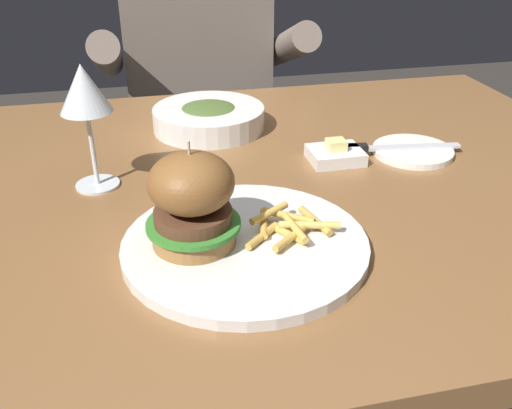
{
  "coord_description": "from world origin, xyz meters",
  "views": [
    {
      "loc": [
        -0.19,
        -0.75,
        1.12
      ],
      "look_at": [
        -0.06,
        -0.15,
        0.78
      ],
      "focal_mm": 40.0,
      "sensor_mm": 36.0,
      "label": 1
    }
  ],
  "objects_px": {
    "burger_sandwich": "(192,200)",
    "wine_glass": "(84,94)",
    "soup_bowl": "(209,117)",
    "butter_dish": "(335,154)",
    "diner_person": "(200,124)",
    "main_plate": "(245,245)",
    "bread_plate": "(413,151)",
    "table_knife": "(383,147)"
  },
  "relations": [
    {
      "from": "main_plate",
      "to": "soup_bowl",
      "type": "distance_m",
      "value": 0.41
    },
    {
      "from": "burger_sandwich",
      "to": "butter_dish",
      "type": "relative_size",
      "value": 1.55
    },
    {
      "from": "main_plate",
      "to": "table_knife",
      "type": "xyz_separation_m",
      "value": [
        0.28,
        0.23,
        0.01
      ]
    },
    {
      "from": "main_plate",
      "to": "burger_sandwich",
      "type": "distance_m",
      "value": 0.09
    },
    {
      "from": "wine_glass",
      "to": "soup_bowl",
      "type": "bearing_deg",
      "value": 44.57
    },
    {
      "from": "main_plate",
      "to": "wine_glass",
      "type": "relative_size",
      "value": 1.64
    },
    {
      "from": "main_plate",
      "to": "soup_bowl",
      "type": "height_order",
      "value": "soup_bowl"
    },
    {
      "from": "burger_sandwich",
      "to": "soup_bowl",
      "type": "height_order",
      "value": "burger_sandwich"
    },
    {
      "from": "main_plate",
      "to": "wine_glass",
      "type": "bearing_deg",
      "value": 129.12
    },
    {
      "from": "soup_bowl",
      "to": "bread_plate",
      "type": "bearing_deg",
      "value": -31.23
    },
    {
      "from": "main_plate",
      "to": "wine_glass",
      "type": "height_order",
      "value": "wine_glass"
    },
    {
      "from": "bread_plate",
      "to": "diner_person",
      "type": "bearing_deg",
      "value": 111.45
    },
    {
      "from": "table_knife",
      "to": "diner_person",
      "type": "bearing_deg",
      "value": 107.88
    },
    {
      "from": "bread_plate",
      "to": "soup_bowl",
      "type": "height_order",
      "value": "soup_bowl"
    },
    {
      "from": "burger_sandwich",
      "to": "diner_person",
      "type": "xyz_separation_m",
      "value": [
        0.12,
        0.89,
        -0.25
      ]
    },
    {
      "from": "main_plate",
      "to": "burger_sandwich",
      "type": "xyz_separation_m",
      "value": [
        -0.06,
        0.01,
        0.06
      ]
    },
    {
      "from": "burger_sandwich",
      "to": "soup_bowl",
      "type": "distance_m",
      "value": 0.41
    },
    {
      "from": "diner_person",
      "to": "soup_bowl",
      "type": "bearing_deg",
      "value": -94.85
    },
    {
      "from": "wine_glass",
      "to": "bread_plate",
      "type": "relative_size",
      "value": 1.38
    },
    {
      "from": "main_plate",
      "to": "bread_plate",
      "type": "height_order",
      "value": "main_plate"
    },
    {
      "from": "main_plate",
      "to": "wine_glass",
      "type": "distance_m",
      "value": 0.31
    },
    {
      "from": "bread_plate",
      "to": "table_knife",
      "type": "xyz_separation_m",
      "value": [
        -0.05,
        0.01,
        0.01
      ]
    },
    {
      "from": "bread_plate",
      "to": "burger_sandwich",
      "type": "bearing_deg",
      "value": -151.44
    },
    {
      "from": "table_knife",
      "to": "soup_bowl",
      "type": "xyz_separation_m",
      "value": [
        -0.26,
        0.18,
        0.01
      ]
    },
    {
      "from": "burger_sandwich",
      "to": "diner_person",
      "type": "distance_m",
      "value": 0.93
    },
    {
      "from": "butter_dish",
      "to": "diner_person",
      "type": "height_order",
      "value": "diner_person"
    },
    {
      "from": "soup_bowl",
      "to": "burger_sandwich",
      "type": "bearing_deg",
      "value": -101.1
    },
    {
      "from": "main_plate",
      "to": "diner_person",
      "type": "height_order",
      "value": "diner_person"
    },
    {
      "from": "butter_dish",
      "to": "soup_bowl",
      "type": "relative_size",
      "value": 0.42
    },
    {
      "from": "diner_person",
      "to": "burger_sandwich",
      "type": "bearing_deg",
      "value": -97.67
    },
    {
      "from": "wine_glass",
      "to": "bread_plate",
      "type": "distance_m",
      "value": 0.52
    },
    {
      "from": "burger_sandwich",
      "to": "butter_dish",
      "type": "xyz_separation_m",
      "value": [
        0.25,
        0.21,
        -0.06
      ]
    },
    {
      "from": "bread_plate",
      "to": "butter_dish",
      "type": "relative_size",
      "value": 1.57
    },
    {
      "from": "butter_dish",
      "to": "soup_bowl",
      "type": "xyz_separation_m",
      "value": [
        -0.17,
        0.18,
        0.01
      ]
    },
    {
      "from": "butter_dish",
      "to": "diner_person",
      "type": "relative_size",
      "value": 0.07
    },
    {
      "from": "bread_plate",
      "to": "wine_glass",
      "type": "bearing_deg",
      "value": -179.54
    },
    {
      "from": "soup_bowl",
      "to": "wine_glass",
      "type": "bearing_deg",
      "value": -135.43
    },
    {
      "from": "burger_sandwich",
      "to": "diner_person",
      "type": "bearing_deg",
      "value": 82.33
    },
    {
      "from": "main_plate",
      "to": "burger_sandwich",
      "type": "bearing_deg",
      "value": 171.13
    },
    {
      "from": "burger_sandwich",
      "to": "wine_glass",
      "type": "height_order",
      "value": "wine_glass"
    },
    {
      "from": "burger_sandwich",
      "to": "soup_bowl",
      "type": "xyz_separation_m",
      "value": [
        0.08,
        0.4,
        -0.05
      ]
    },
    {
      "from": "main_plate",
      "to": "diner_person",
      "type": "xyz_separation_m",
      "value": [
        0.06,
        0.9,
        -0.18
      ]
    }
  ]
}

